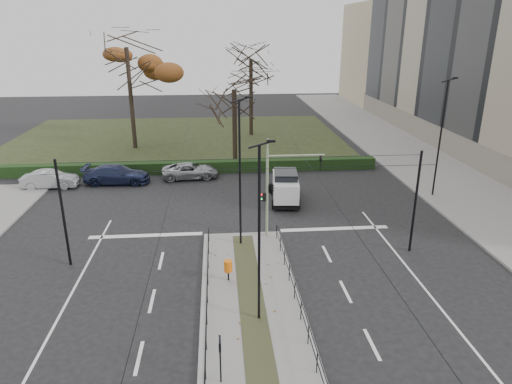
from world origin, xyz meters
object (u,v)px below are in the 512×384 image
(traffic_light, at_px, (272,186))
(streetlamp_sidewalk, at_px, (441,137))
(parked_car_second, at_px, (50,179))
(streetlamp_median_near, at_px, (260,234))
(parked_car_fourth, at_px, (190,171))
(parked_car_third, at_px, (117,174))
(white_van, at_px, (285,186))
(info_panel, at_px, (220,349))
(bare_tree_near, at_px, (234,95))
(bare_tree_center, at_px, (251,65))
(streetlamp_median_far, at_px, (240,173))
(litter_bin, at_px, (228,266))
(rust_tree, at_px, (126,47))

(traffic_light, relative_size, streetlamp_sidewalk, 0.62)
(streetlamp_sidewalk, height_order, parked_car_second, streetlamp_sidewalk)
(streetlamp_median_near, relative_size, parked_car_fourth, 1.68)
(parked_car_third, relative_size, white_van, 1.19)
(info_panel, distance_m, bare_tree_near, 29.52)
(info_panel, distance_m, bare_tree_center, 41.69)
(streetlamp_median_near, distance_m, streetlamp_median_far, 7.54)
(streetlamp_median_near, bearing_deg, parked_car_second, 128.24)
(parked_car_third, bearing_deg, litter_bin, -149.70)
(streetlamp_median_far, distance_m, streetlamp_sidewalk, 16.81)
(streetlamp_median_far, bearing_deg, info_panel, -96.91)
(parked_car_second, height_order, parked_car_third, parked_car_third)
(traffic_light, distance_m, parked_car_second, 20.11)
(litter_bin, xyz_separation_m, streetlamp_median_far, (0.88, 4.16, 3.63))
(parked_car_second, xyz_separation_m, parked_car_third, (5.16, 0.73, 0.06))
(parked_car_third, height_order, bare_tree_near, bare_tree_near)
(traffic_light, bearing_deg, parked_car_second, 147.24)
(rust_tree, bearing_deg, bare_tree_center, 22.43)
(streetlamp_median_near, relative_size, streetlamp_median_far, 0.93)
(litter_bin, xyz_separation_m, bare_tree_near, (1.30, 21.99, 5.53))
(parked_car_fourth, distance_m, bare_tree_near, 8.36)
(info_panel, bearing_deg, streetlamp_sidewalk, 48.04)
(streetlamp_median_near, height_order, streetlamp_sidewalk, streetlamp_sidewalk)
(rust_tree, relative_size, bare_tree_near, 1.49)
(streetlamp_sidewalk, bearing_deg, info_panel, -131.96)
(streetlamp_median_near, distance_m, parked_car_third, 22.66)
(streetlamp_sidewalk, xyz_separation_m, rust_tree, (-25.27, 17.17, 5.80))
(parked_car_third, xyz_separation_m, white_van, (13.33, -5.46, 0.45))
(info_panel, relative_size, parked_car_fourth, 0.39)
(info_panel, bearing_deg, parked_car_third, 109.24)
(white_van, relative_size, bare_tree_near, 0.50)
(litter_bin, height_order, parked_car_fourth, parked_car_fourth)
(litter_bin, height_order, streetlamp_sidewalk, streetlamp_sidewalk)
(white_van, distance_m, bare_tree_near, 12.43)
(litter_bin, bearing_deg, parked_car_fourth, 98.98)
(bare_tree_near, bearing_deg, litter_bin, -93.39)
(white_van, height_order, rust_tree, rust_tree)
(info_panel, bearing_deg, streetlamp_median_far, 83.09)
(streetlamp_median_near, distance_m, streetlamp_sidewalk, 20.87)
(rust_tree, bearing_deg, litter_bin, -72.12)
(streetlamp_median_near, relative_size, white_van, 1.78)
(streetlamp_median_near, xyz_separation_m, rust_tree, (-10.46, 31.88, 6.19))
(litter_bin, relative_size, streetlamp_median_near, 0.14)
(streetlamp_median_far, distance_m, parked_car_third, 16.23)
(white_van, bearing_deg, rust_tree, 128.45)
(streetlamp_median_far, height_order, parked_car_third, streetlamp_median_far)
(info_panel, height_order, streetlamp_sidewalk, streetlamp_sidewalk)
(parked_car_second, relative_size, bare_tree_center, 0.37)
(parked_car_second, relative_size, white_van, 0.97)
(traffic_light, distance_m, litter_bin, 6.34)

